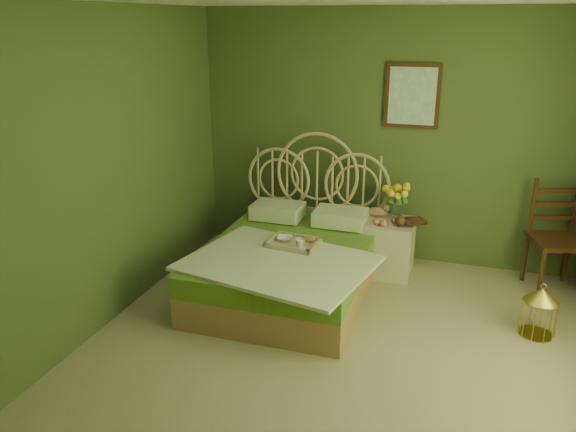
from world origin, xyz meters
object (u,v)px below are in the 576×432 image
(chair, at_px, (559,230))
(bed, at_px, (291,261))
(nightstand, at_px, (389,240))
(birdcage, at_px, (539,312))

(chair, bearing_deg, bed, -176.74)
(bed, relative_size, nightstand, 2.21)
(chair, relative_size, birdcage, 2.51)
(chair, height_order, birdcage, chair)
(nightstand, bearing_deg, chair, 5.74)
(bed, distance_m, nightstand, 1.08)
(nightstand, xyz_separation_m, birdcage, (1.36, -0.86, -0.15))
(bed, relative_size, chair, 2.06)
(nightstand, height_order, birdcage, nightstand)
(nightstand, height_order, chair, chair)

